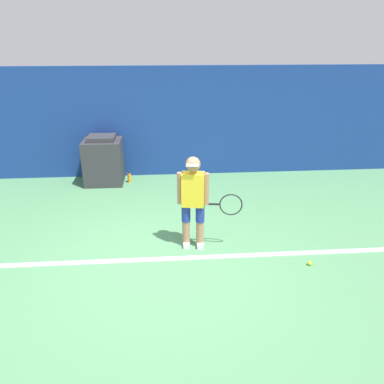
% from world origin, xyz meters
% --- Properties ---
extents(ground_plane, '(24.00, 24.00, 0.00)m').
position_xyz_m(ground_plane, '(0.00, 0.00, 0.00)').
color(ground_plane, '#518C5B').
extents(back_wall, '(24.00, 0.10, 2.53)m').
position_xyz_m(back_wall, '(0.00, 3.90, 1.27)').
color(back_wall, navy).
rests_on(back_wall, ground_plane).
extents(court_baseline, '(21.60, 0.10, 0.01)m').
position_xyz_m(court_baseline, '(0.00, 0.07, 0.01)').
color(court_baseline, white).
rests_on(court_baseline, ground_plane).
extents(tennis_player, '(0.99, 0.31, 1.49)m').
position_xyz_m(tennis_player, '(0.50, 0.43, 0.82)').
color(tennis_player, '#A37556').
rests_on(tennis_player, ground_plane).
extents(tennis_ball, '(0.07, 0.07, 0.07)m').
position_xyz_m(tennis_ball, '(2.16, -0.25, 0.03)').
color(tennis_ball, '#D1E533').
rests_on(tennis_ball, ground_plane).
extents(covered_chair, '(0.84, 0.75, 1.10)m').
position_xyz_m(covered_chair, '(-1.30, 3.43, 0.53)').
color(covered_chair, '#333338').
rests_on(covered_chair, ground_plane).
extents(water_bottle, '(0.08, 0.08, 0.24)m').
position_xyz_m(water_bottle, '(-0.75, 3.38, 0.11)').
color(water_bottle, orange).
rests_on(water_bottle, ground_plane).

